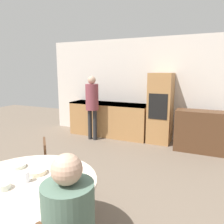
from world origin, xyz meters
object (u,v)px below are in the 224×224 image
dining_table (28,204)px  bowl_near (17,166)px  sideboard (202,132)px  cup (26,177)px  chair_far_left (38,167)px  bowl_far (3,186)px  person_standing (92,101)px  oven_unit (160,108)px  bowl_centre (37,172)px

dining_table → bowl_near: 0.44m
sideboard → cup: 3.90m
chair_far_left → bowl_far: chair_far_left is taller
sideboard → chair_far_left: bearing=-123.8°
sideboard → person_standing: (-2.61, -0.21, 0.56)m
bowl_near → oven_unit: bearing=79.2°
oven_unit → cup: size_ratio=17.18×
person_standing → bowl_far: bearing=-72.4°
dining_table → bowl_near: bowl_near is taller
chair_far_left → cup: size_ratio=8.46×
bowl_centre → bowl_near: bearing=176.0°
bowl_centre → cup: bearing=-81.9°
sideboard → bowl_near: 3.86m
cup → bowl_far: cup is taller
sideboard → chair_far_left: sideboard is taller
bowl_centre → oven_unit: bearing=83.5°
chair_far_left → oven_unit: bearing=120.8°
cup → dining_table: bearing=57.1°
chair_far_left → person_standing: person_standing is taller
bowl_near → sideboard: bearing=63.7°
cup → bowl_centre: cup is taller
oven_unit → dining_table: (-0.40, -3.93, -0.33)m
chair_far_left → bowl_far: size_ratio=6.55×
oven_unit → chair_far_left: size_ratio=2.03×
bowl_near → person_standing: bearing=105.8°
sideboard → bowl_centre: size_ratio=6.00×
sideboard → bowl_centre: 3.76m
oven_unit → bowl_centre: (-0.43, -3.76, -0.08)m
dining_table → chair_far_left: size_ratio=1.54×
cup → bowl_near: cup is taller
oven_unit → dining_table: bearing=-95.8°
oven_unit → cup: 3.95m
oven_unit → bowl_centre: 3.79m
cup → bowl_centre: size_ratio=0.53×
cup → chair_far_left: bearing=127.1°
chair_far_left → cup: 0.97m
person_standing → cup: bearing=-70.3°
cup → bowl_centre: (-0.02, 0.17, -0.03)m
dining_table → cup: (-0.00, -0.00, 0.28)m
sideboard → oven_unit: bearing=163.2°
oven_unit → cup: bearing=-95.8°
cup → bowl_far: (-0.08, -0.18, -0.02)m
chair_far_left → bowl_centre: chair_far_left is taller
sideboard → bowl_near: sideboard is taller
sideboard → bowl_far: (-1.47, -3.81, 0.32)m
dining_table → bowl_centre: bearing=98.5°
sideboard → bowl_near: (-1.70, -3.45, 0.31)m
person_standing → bowl_near: size_ratio=9.31×
person_standing → bowl_far: size_ratio=12.72×
sideboard → cup: (-1.39, -3.63, 0.35)m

